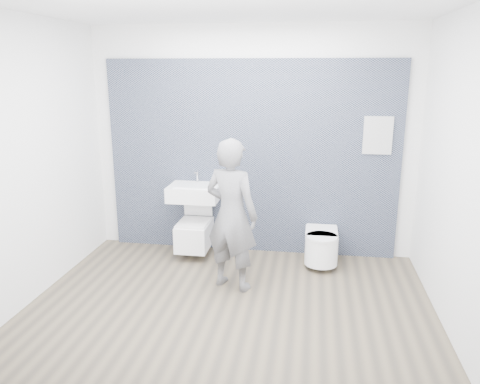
% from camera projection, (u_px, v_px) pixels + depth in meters
% --- Properties ---
extents(ground, '(4.00, 4.00, 0.00)m').
position_uv_depth(ground, '(231.00, 303.00, 4.70)').
color(ground, brown).
rests_on(ground, ground).
extents(room_shell, '(4.00, 4.00, 4.00)m').
position_uv_depth(room_shell, '(230.00, 130.00, 4.26)').
color(room_shell, silver).
rests_on(room_shell, ground).
extents(tile_wall, '(3.60, 0.06, 2.40)m').
position_uv_depth(tile_wall, '(250.00, 249.00, 6.11)').
color(tile_wall, black).
rests_on(tile_wall, ground).
extents(washbasin, '(0.62, 0.46, 0.46)m').
position_uv_depth(washbasin, '(194.00, 192.00, 5.75)').
color(washbasin, white).
rests_on(washbasin, ground).
extents(toilet_square, '(0.38, 0.56, 0.75)m').
position_uv_depth(toilet_square, '(195.00, 233.00, 5.84)').
color(toilet_square, white).
rests_on(toilet_square, ground).
extents(toilet_rounded, '(0.39, 0.65, 0.35)m').
position_uv_depth(toilet_rounded, '(321.00, 246.00, 5.57)').
color(toilet_rounded, white).
rests_on(toilet_rounded, ground).
extents(info_placard, '(0.33, 0.03, 0.44)m').
position_uv_depth(info_placard, '(369.00, 257.00, 5.84)').
color(info_placard, white).
rests_on(info_placard, ground).
extents(visitor, '(0.69, 0.56, 1.62)m').
position_uv_depth(visitor, '(232.00, 215.00, 4.86)').
color(visitor, slate).
rests_on(visitor, ground).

